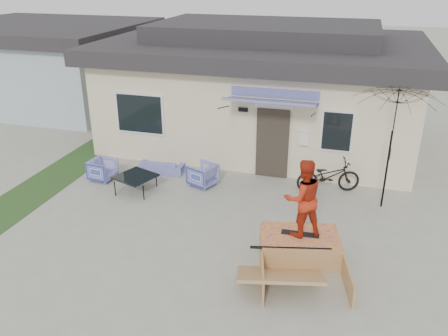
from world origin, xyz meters
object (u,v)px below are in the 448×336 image
(coffee_table, at_px, (136,183))
(bicycle, at_px, (329,173))
(skate_ramp, at_px, (300,247))
(armchair_left, at_px, (102,169))
(armchair_right, at_px, (203,174))
(skateboard, at_px, (300,233))
(loveseat, at_px, (162,164))
(patio_umbrella, at_px, (390,144))
(skater, at_px, (303,197))

(coffee_table, distance_m, bicycle, 5.37)
(bicycle, xyz_separation_m, skate_ramp, (-0.32, -3.48, -0.29))
(bicycle, bearing_deg, skate_ramp, 155.09)
(armchair_left, relative_size, armchair_right, 0.97)
(armchair_right, height_order, skateboard, armchair_right)
(loveseat, distance_m, skate_ramp, 5.76)
(patio_umbrella, relative_size, skateboard, 3.21)
(coffee_table, height_order, skater, skater)
(armchair_right, height_order, coffee_table, armchair_right)
(armchair_right, distance_m, bicycle, 3.54)
(patio_umbrella, bearing_deg, skateboard, -121.49)
(patio_umbrella, xyz_separation_m, skate_ramp, (-1.76, -2.95, -1.47))
(loveseat, height_order, skateboard, skateboard)
(armchair_left, distance_m, patio_umbrella, 8.03)
(patio_umbrella, xyz_separation_m, skater, (-1.78, -2.90, -0.29))
(loveseat, bearing_deg, skateboard, 139.87)
(patio_umbrella, distance_m, skater, 3.42)
(armchair_left, xyz_separation_m, skate_ramp, (6.12, -2.42, -0.07))
(patio_umbrella, bearing_deg, coffee_table, -171.60)
(skater, bearing_deg, loveseat, -65.79)
(armchair_right, height_order, bicycle, bicycle)
(armchair_left, distance_m, coffee_table, 1.37)
(armchair_right, height_order, skate_ramp, armchair_right)
(armchair_right, relative_size, skater, 0.42)
(armchair_left, bearing_deg, loveseat, -50.94)
(skate_ramp, bearing_deg, coffee_table, 144.46)
(bicycle, xyz_separation_m, patio_umbrella, (1.45, -0.52, 1.18))
(armchair_left, xyz_separation_m, coffee_table, (1.29, -0.44, -0.11))
(loveseat, distance_m, bicycle, 4.99)
(skater, bearing_deg, coffee_table, -52.00)
(skate_ramp, height_order, skater, skater)
(loveseat, relative_size, skateboard, 1.69)
(armchair_left, height_order, patio_umbrella, patio_umbrella)
(patio_umbrella, height_order, skater, skater)
(armchair_right, bearing_deg, coffee_table, -40.33)
(loveseat, xyz_separation_m, coffee_table, (-0.17, -1.40, -0.03))
(armchair_left, height_order, skate_ramp, armchair_left)
(coffee_table, xyz_separation_m, skater, (4.82, -1.93, 1.22))
(skateboard, bearing_deg, patio_umbrella, 56.54)
(skater, bearing_deg, armchair_right, -71.99)
(coffee_table, xyz_separation_m, patio_umbrella, (6.60, 0.97, 1.51))
(loveseat, relative_size, armchair_left, 1.97)
(coffee_table, relative_size, skateboard, 1.18)
(loveseat, xyz_separation_m, armchair_right, (1.49, -0.50, 0.09))
(coffee_table, relative_size, skater, 0.56)
(bicycle, relative_size, skater, 1.04)
(coffee_table, height_order, skate_ramp, skate_ramp)
(loveseat, distance_m, patio_umbrella, 6.61)
(skate_ramp, xyz_separation_m, skateboard, (-0.01, 0.05, 0.30))
(armchair_left, bearing_deg, patio_umbrella, -80.34)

